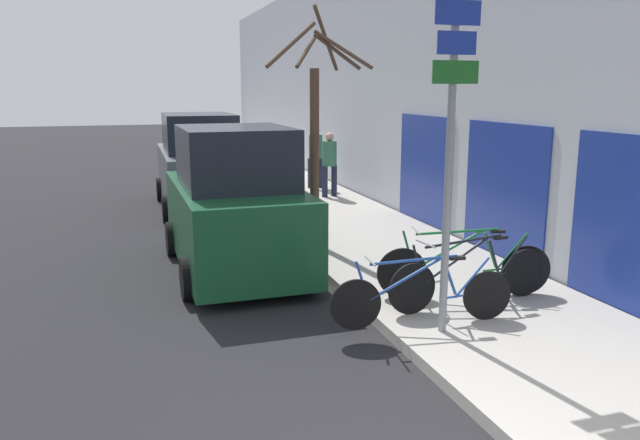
{
  "coord_description": "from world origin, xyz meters",
  "views": [
    {
      "loc": [
        -1.98,
        -3.86,
        3.05
      ],
      "look_at": [
        0.63,
        4.41,
        1.21
      ],
      "focal_mm": 35.0,
      "sensor_mm": 36.0,
      "label": 1
    }
  ],
  "objects_px": {
    "parked_car_0": "(235,207)",
    "street_tree": "(316,134)",
    "bicycle_2": "(465,267)",
    "bicycle_0": "(423,295)",
    "signpost": "(450,145)",
    "parked_car_1": "(200,166)",
    "pedestrian_near": "(316,153)",
    "bicycle_1": "(471,276)",
    "pedestrian_far": "(330,160)"
  },
  "relations": [
    {
      "from": "parked_car_0",
      "to": "street_tree",
      "type": "xyz_separation_m",
      "value": [
        1.63,
        0.71,
        1.14
      ]
    },
    {
      "from": "bicycle_2",
      "to": "bicycle_0",
      "type": "bearing_deg",
      "value": 140.67
    },
    {
      "from": "signpost",
      "to": "bicycle_2",
      "type": "xyz_separation_m",
      "value": [
        0.93,
        1.1,
        -1.84
      ]
    },
    {
      "from": "signpost",
      "to": "street_tree",
      "type": "distance_m",
      "value": 4.53
    },
    {
      "from": "parked_car_1",
      "to": "pedestrian_near",
      "type": "distance_m",
      "value": 3.85
    },
    {
      "from": "pedestrian_near",
      "to": "street_tree",
      "type": "distance_m",
      "value": 6.97
    },
    {
      "from": "bicycle_1",
      "to": "pedestrian_far",
      "type": "height_order",
      "value": "pedestrian_far"
    },
    {
      "from": "bicycle_0",
      "to": "bicycle_2",
      "type": "height_order",
      "value": "bicycle_2"
    },
    {
      "from": "bicycle_0",
      "to": "pedestrian_far",
      "type": "relative_size",
      "value": 1.36
    },
    {
      "from": "street_tree",
      "to": "parked_car_1",
      "type": "bearing_deg",
      "value": 106.72
    },
    {
      "from": "bicycle_1",
      "to": "street_tree",
      "type": "xyz_separation_m",
      "value": [
        -1.03,
        3.78,
        1.67
      ]
    },
    {
      "from": "signpost",
      "to": "bicycle_0",
      "type": "distance_m",
      "value": 1.9
    },
    {
      "from": "parked_car_0",
      "to": "pedestrian_near",
      "type": "distance_m",
      "value": 8.16
    },
    {
      "from": "bicycle_1",
      "to": "parked_car_1",
      "type": "xyz_separation_m",
      "value": [
        -2.56,
        8.88,
        0.54
      ]
    },
    {
      "from": "pedestrian_far",
      "to": "signpost",
      "type": "bearing_deg",
      "value": 66.57
    },
    {
      "from": "bicycle_0",
      "to": "pedestrian_far",
      "type": "distance_m",
      "value": 9.46
    },
    {
      "from": "pedestrian_far",
      "to": "pedestrian_near",
      "type": "bearing_deg",
      "value": -106.5
    },
    {
      "from": "pedestrian_far",
      "to": "street_tree",
      "type": "height_order",
      "value": "street_tree"
    },
    {
      "from": "signpost",
      "to": "street_tree",
      "type": "relative_size",
      "value": 0.92
    },
    {
      "from": "signpost",
      "to": "bicycle_1",
      "type": "distance_m",
      "value": 2.15
    },
    {
      "from": "bicycle_0",
      "to": "parked_car_1",
      "type": "relative_size",
      "value": 0.49
    },
    {
      "from": "signpost",
      "to": "bicycle_2",
      "type": "relative_size",
      "value": 1.63
    },
    {
      "from": "bicycle_1",
      "to": "parked_car_0",
      "type": "distance_m",
      "value": 4.1
    },
    {
      "from": "pedestrian_far",
      "to": "bicycle_1",
      "type": "bearing_deg",
      "value": 70.9
    },
    {
      "from": "pedestrian_far",
      "to": "parked_car_1",
      "type": "bearing_deg",
      "value": -14.63
    },
    {
      "from": "parked_car_0",
      "to": "pedestrian_near",
      "type": "relative_size",
      "value": 2.35
    },
    {
      "from": "bicycle_1",
      "to": "pedestrian_far",
      "type": "xyz_separation_m",
      "value": [
        0.9,
        8.8,
        0.59
      ]
    },
    {
      "from": "pedestrian_near",
      "to": "pedestrian_far",
      "type": "relative_size",
      "value": 1.04
    },
    {
      "from": "pedestrian_far",
      "to": "bicycle_0",
      "type": "bearing_deg",
      "value": 65.46
    },
    {
      "from": "bicycle_2",
      "to": "parked_car_0",
      "type": "distance_m",
      "value": 3.91
    },
    {
      "from": "bicycle_1",
      "to": "street_tree",
      "type": "distance_m",
      "value": 4.26
    },
    {
      "from": "bicycle_0",
      "to": "bicycle_2",
      "type": "xyz_separation_m",
      "value": [
        1.07,
        0.83,
        0.03
      ]
    },
    {
      "from": "pedestrian_near",
      "to": "street_tree",
      "type": "height_order",
      "value": "street_tree"
    },
    {
      "from": "pedestrian_near",
      "to": "bicycle_0",
      "type": "bearing_deg",
      "value": -91.39
    },
    {
      "from": "bicycle_1",
      "to": "parked_car_1",
      "type": "bearing_deg",
      "value": 10.57
    },
    {
      "from": "parked_car_1",
      "to": "bicycle_1",
      "type": "bearing_deg",
      "value": -73.25
    },
    {
      "from": "pedestrian_far",
      "to": "street_tree",
      "type": "bearing_deg",
      "value": 55.73
    },
    {
      "from": "parked_car_1",
      "to": "street_tree",
      "type": "distance_m",
      "value": 5.44
    },
    {
      "from": "bicycle_1",
      "to": "parked_car_1",
      "type": "relative_size",
      "value": 0.52
    },
    {
      "from": "parked_car_1",
      "to": "pedestrian_far",
      "type": "height_order",
      "value": "parked_car_1"
    },
    {
      "from": "pedestrian_near",
      "to": "pedestrian_far",
      "type": "bearing_deg",
      "value": -84.5
    },
    {
      "from": "parked_car_1",
      "to": "street_tree",
      "type": "relative_size",
      "value": 1.11
    },
    {
      "from": "bicycle_0",
      "to": "parked_car_1",
      "type": "xyz_separation_m",
      "value": [
        -1.61,
        9.34,
        0.56
      ]
    },
    {
      "from": "bicycle_2",
      "to": "bicycle_1",
      "type": "bearing_deg",
      "value": 174.73
    },
    {
      "from": "parked_car_1",
      "to": "pedestrian_far",
      "type": "relative_size",
      "value": 2.79
    },
    {
      "from": "bicycle_0",
      "to": "street_tree",
      "type": "height_order",
      "value": "street_tree"
    },
    {
      "from": "signpost",
      "to": "street_tree",
      "type": "height_order",
      "value": "street_tree"
    },
    {
      "from": "signpost",
      "to": "pedestrian_far",
      "type": "relative_size",
      "value": 2.3
    },
    {
      "from": "parked_car_0",
      "to": "bicycle_1",
      "type": "bearing_deg",
      "value": -49.81
    },
    {
      "from": "bicycle_0",
      "to": "bicycle_2",
      "type": "relative_size",
      "value": 0.96
    }
  ]
}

